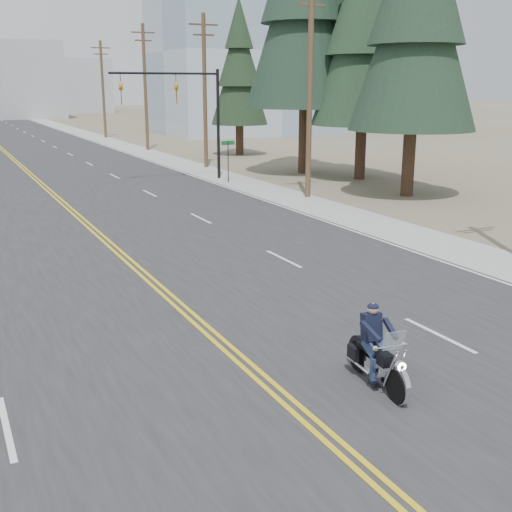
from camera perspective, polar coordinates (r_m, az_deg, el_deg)
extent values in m
plane|color=#776D56|center=(10.86, 9.93, -18.56)|extent=(400.00, 400.00, 0.00)
cube|color=#A5A5A0|center=(79.30, -13.91, 10.15)|extent=(3.00, 200.00, 0.01)
cylinder|color=black|center=(42.63, -3.38, 11.56)|extent=(0.20, 0.20, 7.00)
cylinder|color=black|center=(41.33, -8.10, 15.78)|extent=(7.00, 0.14, 0.14)
imported|color=#BF8C0C|center=(41.55, -7.12, 14.91)|extent=(0.21, 0.26, 1.30)
imported|color=#BF8C0C|center=(40.53, -11.95, 14.71)|extent=(0.21, 0.26, 1.30)
cylinder|color=black|center=(40.91, -2.49, 8.34)|extent=(0.06, 0.06, 2.60)
cube|color=#0C5926|center=(40.79, -2.51, 10.01)|extent=(0.90, 0.03, 0.25)
cylinder|color=brown|center=(35.19, 4.80, 14.50)|extent=(0.30, 0.30, 11.50)
cube|color=brown|center=(35.42, 4.96, 21.39)|extent=(1.60, 0.12, 0.12)
cylinder|color=brown|center=(48.68, -4.57, 14.30)|extent=(0.30, 0.30, 11.00)
cube|color=brown|center=(48.87, -4.69, 19.82)|extent=(2.20, 0.12, 0.12)
cube|color=brown|center=(48.81, -4.67, 19.00)|extent=(1.60, 0.12, 0.12)
cylinder|color=brown|center=(62.86, -9.82, 14.49)|extent=(0.30, 0.30, 11.50)
cube|color=brown|center=(63.04, -10.02, 18.98)|extent=(2.20, 0.12, 0.12)
cube|color=brown|center=(62.99, -9.99, 18.35)|extent=(1.60, 0.12, 0.12)
cylinder|color=brown|center=(79.30, -13.44, 14.16)|extent=(0.30, 0.30, 11.00)
cube|color=brown|center=(79.41, -13.65, 17.55)|extent=(2.20, 0.12, 0.12)
cube|color=brown|center=(79.38, -13.62, 17.04)|extent=(1.60, 0.12, 0.12)
cube|color=#9EB5CC|center=(85.95, -0.26, 17.58)|extent=(24.00, 16.00, 20.00)
cube|color=#ADB2B7|center=(132.91, -21.01, 14.38)|extent=(18.00, 14.00, 14.00)
cube|color=#B7BCC6|center=(125.79, -5.14, 16.21)|extent=(16.00, 12.00, 18.00)
cube|color=#B7BCC6|center=(160.16, -15.68, 14.36)|extent=(14.00, 14.00, 12.00)
cylinder|color=#382619|center=(36.80, 13.39, 8.02)|extent=(0.70, 0.70, 3.61)
cone|color=black|center=(36.70, 14.10, 19.28)|extent=(6.83, 6.83, 10.84)
cylinder|color=#382619|center=(43.02, 9.26, 9.10)|extent=(0.77, 0.77, 3.52)
cone|color=#19321C|center=(42.91, 9.67, 18.48)|extent=(6.59, 6.59, 10.55)
cylinder|color=#382619|center=(45.56, 4.25, 10.17)|extent=(0.79, 0.79, 4.49)
cone|color=black|center=(45.71, 4.48, 21.47)|extent=(8.09, 8.09, 13.48)
cylinder|color=#382619|center=(57.91, -1.46, 10.30)|extent=(0.62, 0.62, 2.67)
cone|color=black|center=(57.73, -1.50, 15.58)|extent=(4.97, 4.97, 8.00)
cone|color=black|center=(57.80, -1.51, 17.82)|extent=(3.73, 3.73, 6.00)
cone|color=black|center=(57.97, -1.53, 20.06)|extent=(2.49, 2.49, 4.26)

